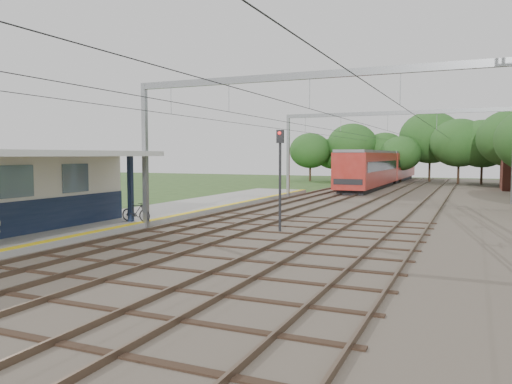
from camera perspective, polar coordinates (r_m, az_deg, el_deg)
The scene contains 9 objects.
ballast_bed at distance 35.39m, azimuth 14.66°, elevation -1.66°, with size 18.00×90.00×0.10m, color #473D33.
platform at distance 25.54m, azimuth -18.30°, elevation -3.68°, with size 5.00×52.00×0.35m, color gray.
yellow_stripe at distance 24.08m, azimuth -14.32°, elevation -3.63°, with size 0.45×52.00×0.01m, color yellow.
rail_tracks at distance 35.85m, azimuth 10.71°, elevation -1.32°, with size 11.80×88.00×0.15m.
catenary_system at distance 30.73m, azimuth 12.32°, elevation 7.71°, with size 17.22×88.00×7.00m.
tree_band at distance 62.17m, azimuth 18.55°, elevation 5.23°, with size 31.72×30.88×8.82m.
bicycle at distance 25.02m, azimuth -13.56°, elevation -2.20°, with size 0.46×1.64×0.99m, color black.
train at distance 62.29m, azimuth 14.47°, elevation 2.83°, with size 3.04×37.90×3.99m.
signal_post at distance 22.77m, azimuth 2.77°, elevation 2.94°, with size 0.35×0.30×4.74m.
Camera 1 is at (9.47, -4.78, 3.59)m, focal length 35.00 mm.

